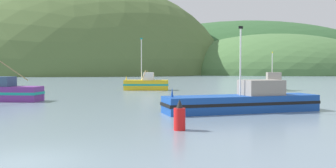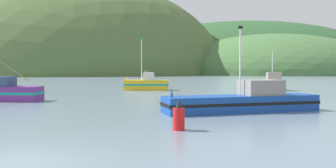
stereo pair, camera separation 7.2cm
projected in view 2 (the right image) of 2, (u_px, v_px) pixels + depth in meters
name	position (u px, v px, depth m)	size (l,w,h in m)	color
ground_plane	(22.00, 162.00, 12.44)	(600.00, 600.00, 0.00)	slate
hill_far_center	(273.00, 74.00, 176.64)	(106.92, 85.54, 39.86)	#47703D
hill_mid_left	(243.00, 72.00, 241.81)	(194.12, 155.30, 68.11)	#2D562D
hill_far_right	(70.00, 74.00, 187.93)	(163.28, 130.62, 98.39)	#516B38
fishing_boat_blue	(244.00, 101.00, 26.63)	(12.22, 6.75, 6.45)	#19479E
fishing_boat_yellow	(147.00, 84.00, 52.02)	(6.64, 11.22, 7.70)	gold
fishing_boat_white	(273.00, 84.00, 52.28)	(2.28, 6.56, 5.70)	white
channel_buoy	(179.00, 117.00, 18.76)	(0.63, 0.63, 1.68)	red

